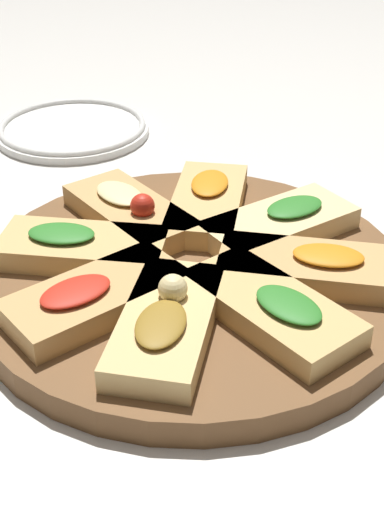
% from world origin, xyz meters
% --- Properties ---
extents(ground_plane, '(3.00, 3.00, 0.00)m').
position_xyz_m(ground_plane, '(0.00, 0.00, 0.00)').
color(ground_plane, silver).
extents(serving_board, '(0.38, 0.38, 0.02)m').
position_xyz_m(serving_board, '(0.00, 0.00, 0.01)').
color(serving_board, brown).
rests_on(serving_board, ground_plane).
extents(focaccia_slice_0, '(0.16, 0.14, 0.03)m').
position_xyz_m(focaccia_slice_0, '(-0.08, -0.06, 0.04)').
color(focaccia_slice_0, tan).
rests_on(focaccia_slice_0, serving_board).
extents(focaccia_slice_1, '(0.10, 0.16, 0.04)m').
position_xyz_m(focaccia_slice_1, '(-0.02, -0.10, 0.04)').
color(focaccia_slice_1, '#DBB775').
rests_on(focaccia_slice_1, serving_board).
extents(focaccia_slice_2, '(0.14, 0.16, 0.03)m').
position_xyz_m(focaccia_slice_2, '(0.06, -0.08, 0.04)').
color(focaccia_slice_2, tan).
rests_on(focaccia_slice_2, serving_board).
extents(focaccia_slice_3, '(0.16, 0.10, 0.03)m').
position_xyz_m(focaccia_slice_3, '(0.10, -0.02, 0.04)').
color(focaccia_slice_3, tan).
rests_on(focaccia_slice_3, serving_board).
extents(focaccia_slice_4, '(0.16, 0.13, 0.03)m').
position_xyz_m(focaccia_slice_4, '(0.09, 0.05, 0.04)').
color(focaccia_slice_4, '#E5C689').
rests_on(focaccia_slice_4, serving_board).
extents(focaccia_slice_5, '(0.09, 0.16, 0.03)m').
position_xyz_m(focaccia_slice_5, '(0.02, 0.10, 0.04)').
color(focaccia_slice_5, tan).
rests_on(focaccia_slice_5, serving_board).
extents(focaccia_slice_6, '(0.14, 0.16, 0.04)m').
position_xyz_m(focaccia_slice_6, '(-0.06, 0.08, 0.04)').
color(focaccia_slice_6, tan).
rests_on(focaccia_slice_6, serving_board).
extents(focaccia_slice_7, '(0.16, 0.09, 0.03)m').
position_xyz_m(focaccia_slice_7, '(-0.10, 0.02, 0.04)').
color(focaccia_slice_7, tan).
rests_on(focaccia_slice_7, serving_board).
extents(plate_left, '(0.20, 0.20, 0.02)m').
position_xyz_m(plate_left, '(-0.14, 0.37, 0.01)').
color(plate_left, white).
rests_on(plate_left, ground_plane).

